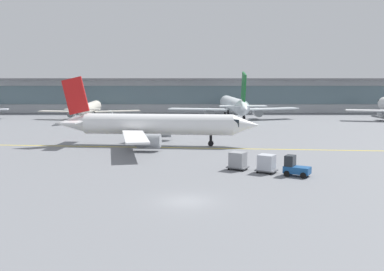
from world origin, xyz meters
TOP-DOWN VIEW (x-y plane):
  - ground_plane at (0.00, 0.00)m, footprint 400.00×400.00m
  - taxiway_centreline_stripe at (-4.44, 28.18)m, footprint 109.51×11.11m
  - terminal_concourse at (0.00, 94.32)m, footprint 184.26×11.00m
  - gate_airplane_1 at (-23.84, 72.00)m, footprint 23.98×25.81m
  - gate_airplane_2 at (10.36, 71.84)m, footprint 31.12×33.53m
  - taxiing_regional_jet at (-4.83, 30.22)m, footprint 30.64×28.35m
  - baggage_tug at (11.00, 9.43)m, footprint 2.95×2.55m
  - cargo_dolly_lead at (8.33, 10.97)m, footprint 2.62×2.43m
  - cargo_dolly_trailing at (5.47, 12.61)m, footprint 2.62×2.43m

SIDE VIEW (x-z plane):
  - ground_plane at x=0.00m, z-range 0.00..0.00m
  - taxiway_centreline_stripe at x=-4.44m, z-range 0.00..0.01m
  - baggage_tug at x=11.00m, z-range -0.16..1.94m
  - cargo_dolly_lead at x=8.33m, z-range 0.08..2.02m
  - cargo_dolly_trailing at x=5.47m, z-range 0.08..2.02m
  - gate_airplane_1 at x=-23.84m, z-range -1.71..6.84m
  - taxiing_regional_jet at x=-4.83m, z-range -2.03..8.11m
  - gate_airplane_2 at x=10.36m, z-range -2.22..8.88m
  - terminal_concourse at x=0.00m, z-range 0.12..9.72m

